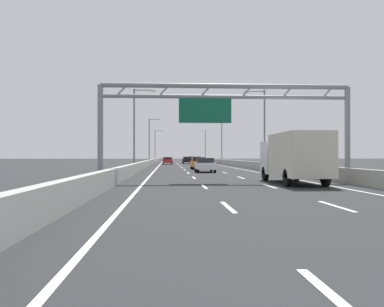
# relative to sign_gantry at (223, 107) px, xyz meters

# --- Properties ---
(ground_plane) EXTENTS (260.00, 260.00, 0.00)m
(ground_plane) POSITION_rel_sign_gantry_xyz_m (0.18, 74.17, -4.85)
(ground_plane) COLOR #262628
(lane_dash_left_0) EXTENTS (0.16, 3.00, 0.01)m
(lane_dash_left_0) POSITION_rel_sign_gantry_xyz_m (-1.62, -22.33, -4.84)
(lane_dash_left_0) COLOR white
(lane_dash_left_0) RESTS_ON ground_plane
(lane_dash_left_1) EXTENTS (0.16, 3.00, 0.01)m
(lane_dash_left_1) POSITION_rel_sign_gantry_xyz_m (-1.62, -13.33, -4.84)
(lane_dash_left_1) COLOR white
(lane_dash_left_1) RESTS_ON ground_plane
(lane_dash_left_2) EXTENTS (0.16, 3.00, 0.01)m
(lane_dash_left_2) POSITION_rel_sign_gantry_xyz_m (-1.62, -4.33, -4.84)
(lane_dash_left_2) COLOR white
(lane_dash_left_2) RESTS_ON ground_plane
(lane_dash_left_3) EXTENTS (0.16, 3.00, 0.01)m
(lane_dash_left_3) POSITION_rel_sign_gantry_xyz_m (-1.62, 4.67, -4.84)
(lane_dash_left_3) COLOR white
(lane_dash_left_3) RESTS_ON ground_plane
(lane_dash_left_4) EXTENTS (0.16, 3.00, 0.01)m
(lane_dash_left_4) POSITION_rel_sign_gantry_xyz_m (-1.62, 13.67, -4.84)
(lane_dash_left_4) COLOR white
(lane_dash_left_4) RESTS_ON ground_plane
(lane_dash_left_5) EXTENTS (0.16, 3.00, 0.01)m
(lane_dash_left_5) POSITION_rel_sign_gantry_xyz_m (-1.62, 22.67, -4.84)
(lane_dash_left_5) COLOR white
(lane_dash_left_5) RESTS_ON ground_plane
(lane_dash_left_6) EXTENTS (0.16, 3.00, 0.01)m
(lane_dash_left_6) POSITION_rel_sign_gantry_xyz_m (-1.62, 31.67, -4.84)
(lane_dash_left_6) COLOR white
(lane_dash_left_6) RESTS_ON ground_plane
(lane_dash_left_7) EXTENTS (0.16, 3.00, 0.01)m
(lane_dash_left_7) POSITION_rel_sign_gantry_xyz_m (-1.62, 40.67, -4.84)
(lane_dash_left_7) COLOR white
(lane_dash_left_7) RESTS_ON ground_plane
(lane_dash_left_8) EXTENTS (0.16, 3.00, 0.01)m
(lane_dash_left_8) POSITION_rel_sign_gantry_xyz_m (-1.62, 49.67, -4.84)
(lane_dash_left_8) COLOR white
(lane_dash_left_8) RESTS_ON ground_plane
(lane_dash_left_9) EXTENTS (0.16, 3.00, 0.01)m
(lane_dash_left_9) POSITION_rel_sign_gantry_xyz_m (-1.62, 58.67, -4.84)
(lane_dash_left_9) COLOR white
(lane_dash_left_9) RESTS_ON ground_plane
(lane_dash_left_10) EXTENTS (0.16, 3.00, 0.01)m
(lane_dash_left_10) POSITION_rel_sign_gantry_xyz_m (-1.62, 67.67, -4.84)
(lane_dash_left_10) COLOR white
(lane_dash_left_10) RESTS_ON ground_plane
(lane_dash_left_11) EXTENTS (0.16, 3.00, 0.01)m
(lane_dash_left_11) POSITION_rel_sign_gantry_xyz_m (-1.62, 76.67, -4.84)
(lane_dash_left_11) COLOR white
(lane_dash_left_11) RESTS_ON ground_plane
(lane_dash_left_12) EXTENTS (0.16, 3.00, 0.01)m
(lane_dash_left_12) POSITION_rel_sign_gantry_xyz_m (-1.62, 85.67, -4.84)
(lane_dash_left_12) COLOR white
(lane_dash_left_12) RESTS_ON ground_plane
(lane_dash_left_13) EXTENTS (0.16, 3.00, 0.01)m
(lane_dash_left_13) POSITION_rel_sign_gantry_xyz_m (-1.62, 94.67, -4.84)
(lane_dash_left_13) COLOR white
(lane_dash_left_13) RESTS_ON ground_plane
(lane_dash_left_14) EXTENTS (0.16, 3.00, 0.01)m
(lane_dash_left_14) POSITION_rel_sign_gantry_xyz_m (-1.62, 103.67, -4.84)
(lane_dash_left_14) COLOR white
(lane_dash_left_14) RESTS_ON ground_plane
(lane_dash_left_15) EXTENTS (0.16, 3.00, 0.01)m
(lane_dash_left_15) POSITION_rel_sign_gantry_xyz_m (-1.62, 112.67, -4.84)
(lane_dash_left_15) COLOR white
(lane_dash_left_15) RESTS_ON ground_plane
(lane_dash_left_16) EXTENTS (0.16, 3.00, 0.01)m
(lane_dash_left_16) POSITION_rel_sign_gantry_xyz_m (-1.62, 121.67, -4.84)
(lane_dash_left_16) COLOR white
(lane_dash_left_16) RESTS_ON ground_plane
(lane_dash_left_17) EXTENTS (0.16, 3.00, 0.01)m
(lane_dash_left_17) POSITION_rel_sign_gantry_xyz_m (-1.62, 130.67, -4.84)
(lane_dash_left_17) COLOR white
(lane_dash_left_17) RESTS_ON ground_plane
(lane_dash_right_1) EXTENTS (0.16, 3.00, 0.01)m
(lane_dash_right_1) POSITION_rel_sign_gantry_xyz_m (1.98, -13.33, -4.84)
(lane_dash_right_1) COLOR white
(lane_dash_right_1) RESTS_ON ground_plane
(lane_dash_right_2) EXTENTS (0.16, 3.00, 0.01)m
(lane_dash_right_2) POSITION_rel_sign_gantry_xyz_m (1.98, -4.33, -4.84)
(lane_dash_right_2) COLOR white
(lane_dash_right_2) RESTS_ON ground_plane
(lane_dash_right_3) EXTENTS (0.16, 3.00, 0.01)m
(lane_dash_right_3) POSITION_rel_sign_gantry_xyz_m (1.98, 4.67, -4.84)
(lane_dash_right_3) COLOR white
(lane_dash_right_3) RESTS_ON ground_plane
(lane_dash_right_4) EXTENTS (0.16, 3.00, 0.01)m
(lane_dash_right_4) POSITION_rel_sign_gantry_xyz_m (1.98, 13.67, -4.84)
(lane_dash_right_4) COLOR white
(lane_dash_right_4) RESTS_ON ground_plane
(lane_dash_right_5) EXTENTS (0.16, 3.00, 0.01)m
(lane_dash_right_5) POSITION_rel_sign_gantry_xyz_m (1.98, 22.67, -4.84)
(lane_dash_right_5) COLOR white
(lane_dash_right_5) RESTS_ON ground_plane
(lane_dash_right_6) EXTENTS (0.16, 3.00, 0.01)m
(lane_dash_right_6) POSITION_rel_sign_gantry_xyz_m (1.98, 31.67, -4.84)
(lane_dash_right_6) COLOR white
(lane_dash_right_6) RESTS_ON ground_plane
(lane_dash_right_7) EXTENTS (0.16, 3.00, 0.01)m
(lane_dash_right_7) POSITION_rel_sign_gantry_xyz_m (1.98, 40.67, -4.84)
(lane_dash_right_7) COLOR white
(lane_dash_right_7) RESTS_ON ground_plane
(lane_dash_right_8) EXTENTS (0.16, 3.00, 0.01)m
(lane_dash_right_8) POSITION_rel_sign_gantry_xyz_m (1.98, 49.67, -4.84)
(lane_dash_right_8) COLOR white
(lane_dash_right_8) RESTS_ON ground_plane
(lane_dash_right_9) EXTENTS (0.16, 3.00, 0.01)m
(lane_dash_right_9) POSITION_rel_sign_gantry_xyz_m (1.98, 58.67, -4.84)
(lane_dash_right_9) COLOR white
(lane_dash_right_9) RESTS_ON ground_plane
(lane_dash_right_10) EXTENTS (0.16, 3.00, 0.01)m
(lane_dash_right_10) POSITION_rel_sign_gantry_xyz_m (1.98, 67.67, -4.84)
(lane_dash_right_10) COLOR white
(lane_dash_right_10) RESTS_ON ground_plane
(lane_dash_right_11) EXTENTS (0.16, 3.00, 0.01)m
(lane_dash_right_11) POSITION_rel_sign_gantry_xyz_m (1.98, 76.67, -4.84)
(lane_dash_right_11) COLOR white
(lane_dash_right_11) RESTS_ON ground_plane
(lane_dash_right_12) EXTENTS (0.16, 3.00, 0.01)m
(lane_dash_right_12) POSITION_rel_sign_gantry_xyz_m (1.98, 85.67, -4.84)
(lane_dash_right_12) COLOR white
(lane_dash_right_12) RESTS_ON ground_plane
(lane_dash_right_13) EXTENTS (0.16, 3.00, 0.01)m
(lane_dash_right_13) POSITION_rel_sign_gantry_xyz_m (1.98, 94.67, -4.84)
(lane_dash_right_13) COLOR white
(lane_dash_right_13) RESTS_ON ground_plane
(lane_dash_right_14) EXTENTS (0.16, 3.00, 0.01)m
(lane_dash_right_14) POSITION_rel_sign_gantry_xyz_m (1.98, 103.67, -4.84)
(lane_dash_right_14) COLOR white
(lane_dash_right_14) RESTS_ON ground_plane
(lane_dash_right_15) EXTENTS (0.16, 3.00, 0.01)m
(lane_dash_right_15) POSITION_rel_sign_gantry_xyz_m (1.98, 112.67, -4.84)
(lane_dash_right_15) COLOR white
(lane_dash_right_15) RESTS_ON ground_plane
(lane_dash_right_16) EXTENTS (0.16, 3.00, 0.01)m
(lane_dash_right_16) POSITION_rel_sign_gantry_xyz_m (1.98, 121.67, -4.84)
(lane_dash_right_16) COLOR white
(lane_dash_right_16) RESTS_ON ground_plane
(lane_dash_right_17) EXTENTS (0.16, 3.00, 0.01)m
(lane_dash_right_17) POSITION_rel_sign_gantry_xyz_m (1.98, 130.67, -4.84)
(lane_dash_right_17) COLOR white
(lane_dash_right_17) RESTS_ON ground_plane
(edge_line_left) EXTENTS (0.16, 176.00, 0.01)m
(edge_line_left) POSITION_rel_sign_gantry_xyz_m (-5.07, 62.17, -4.84)
(edge_line_left) COLOR white
(edge_line_left) RESTS_ON ground_plane
(edge_line_right) EXTENTS (0.16, 176.00, 0.01)m
(edge_line_right) POSITION_rel_sign_gantry_xyz_m (5.43, 62.17, -4.84)
(edge_line_right) COLOR white
(edge_line_right) RESTS_ON ground_plane
(barrier_left) EXTENTS (0.45, 220.00, 0.95)m
(barrier_left) POSITION_rel_sign_gantry_xyz_m (-6.72, 84.17, -4.37)
(barrier_left) COLOR #9E9E99
(barrier_left) RESTS_ON ground_plane
(barrier_right) EXTENTS (0.45, 220.00, 0.95)m
(barrier_right) POSITION_rel_sign_gantry_xyz_m (7.08, 84.17, -4.37)
(barrier_right) COLOR #9E9E99
(barrier_right) RESTS_ON ground_plane
(sign_gantry) EXTENTS (16.49, 0.36, 6.36)m
(sign_gantry) POSITION_rel_sign_gantry_xyz_m (0.00, 0.00, 0.00)
(sign_gantry) COLOR gray
(sign_gantry) RESTS_ON ground_plane
(streetlamp_left_mid) EXTENTS (2.58, 0.28, 9.50)m
(streetlamp_left_mid) POSITION_rel_sign_gantry_xyz_m (-7.29, 22.12, 0.55)
(streetlamp_left_mid) COLOR slate
(streetlamp_left_mid) RESTS_ON ground_plane
(streetlamp_right_mid) EXTENTS (2.58, 0.28, 9.50)m
(streetlamp_right_mid) POSITION_rel_sign_gantry_xyz_m (7.64, 22.12, 0.55)
(streetlamp_right_mid) COLOR slate
(streetlamp_right_mid) RESTS_ON ground_plane
(streetlamp_left_far) EXTENTS (2.58, 0.28, 9.50)m
(streetlamp_left_far) POSITION_rel_sign_gantry_xyz_m (-7.29, 61.43, 0.55)
(streetlamp_left_far) COLOR slate
(streetlamp_left_far) RESTS_ON ground_plane
(streetlamp_right_far) EXTENTS (2.58, 0.28, 9.50)m
(streetlamp_right_far) POSITION_rel_sign_gantry_xyz_m (7.64, 61.43, 0.55)
(streetlamp_right_far) COLOR slate
(streetlamp_right_far) RESTS_ON ground_plane
(streetlamp_left_distant) EXTENTS (2.58, 0.28, 9.50)m
(streetlamp_left_distant) POSITION_rel_sign_gantry_xyz_m (-7.29, 100.75, 0.55)
(streetlamp_left_distant) COLOR slate
(streetlamp_left_distant) RESTS_ON ground_plane
(streetlamp_right_distant) EXTENTS (2.58, 0.28, 9.50)m
(streetlamp_right_distant) POSITION_rel_sign_gantry_xyz_m (7.64, 100.75, 0.55)
(streetlamp_right_distant) COLOR slate
(streetlamp_right_distant) RESTS_ON ground_plane
(green_car) EXTENTS (1.90, 4.47, 1.45)m
(green_car) POSITION_rel_sign_gantry_xyz_m (3.76, 78.05, -4.10)
(green_car) COLOR #1E7A38
(green_car) RESTS_ON ground_plane
(orange_car) EXTENTS (1.78, 4.56, 1.49)m
(orange_car) POSITION_rel_sign_gantry_xyz_m (0.21, 25.02, -4.08)
(orange_car) COLOR orange
(orange_car) RESTS_ON ground_plane
(blue_car) EXTENTS (1.88, 4.16, 1.40)m
(blue_car) POSITION_rel_sign_gantry_xyz_m (3.89, 111.27, -4.12)
(blue_car) COLOR #2347AD
(blue_car) RESTS_ON ground_plane
(black_car) EXTENTS (1.84, 4.23, 1.47)m
(black_car) POSITION_rel_sign_gantry_xyz_m (0.40, 60.60, -4.09)
(black_car) COLOR black
(black_car) RESTS_ON ground_plane
(silver_car) EXTENTS (1.83, 4.66, 1.42)m
(silver_car) POSITION_rel_sign_gantry_xyz_m (3.72, 104.54, -4.10)
(silver_car) COLOR #A8ADB2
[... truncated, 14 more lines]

